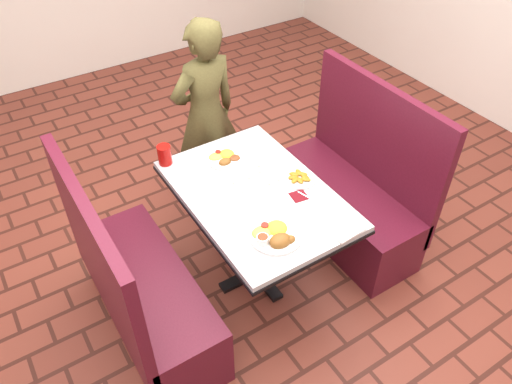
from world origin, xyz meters
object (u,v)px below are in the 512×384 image
booth_bench_right (350,197)px  red_tumbler (165,155)px  near_dinner_plate (275,234)px  diner_person (206,115)px  plantain_plate (299,178)px  dining_table (256,204)px  booth_bench_left (142,294)px  far_dinner_plate (225,157)px

booth_bench_right → red_tumbler: 1.35m
red_tumbler → near_dinner_plate: bearing=-76.5°
diner_person → plantain_plate: bearing=91.6°
dining_table → plantain_plate: size_ratio=6.03×
booth_bench_left → near_dinner_plate: booth_bench_left is taller
booth_bench_left → diner_person: size_ratio=0.82×
booth_bench_right → red_tumbler: bearing=154.1°
near_dinner_plate → plantain_plate: size_ratio=1.44×
dining_table → booth_bench_right: size_ratio=1.01×
diner_person → plantain_plate: size_ratio=7.30×
booth_bench_right → far_dinner_plate: 0.99m
far_dinner_plate → plantain_plate: size_ratio=1.21×
booth_bench_right → plantain_plate: (-0.51, -0.05, 0.43)m
booth_bench_left → far_dinner_plate: bearing=25.3°
booth_bench_left → red_tumbler: 0.87m
booth_bench_left → plantain_plate: size_ratio=5.97×
dining_table → plantain_plate: 0.31m
near_dinner_plate → plantain_plate: near_dinner_plate is taller
dining_table → booth_bench_right: (0.80, 0.00, -0.32)m
booth_bench_left → red_tumbler: bearing=50.0°
booth_bench_left → far_dinner_plate: booth_bench_left is taller
near_dinner_plate → far_dinner_plate: 0.76m
plantain_plate → far_dinner_plate: bearing=123.7°
diner_person → booth_bench_left: bearing=38.5°
booth_bench_left → plantain_plate: (1.09, -0.05, 0.43)m
booth_bench_right → plantain_plate: size_ratio=5.97×
dining_table → booth_bench_right: 0.86m
diner_person → plantain_plate: diner_person is taller
booth_bench_right → diner_person: 1.20m
booth_bench_right → near_dinner_plate: (-0.91, -0.37, 0.45)m
plantain_plate → red_tumbler: red_tumbler is taller
near_dinner_plate → red_tumbler: size_ratio=2.21×
dining_table → near_dinner_plate: size_ratio=4.19×
plantain_plate → near_dinner_plate: bearing=-140.9°
dining_table → far_dinner_plate: (0.00, 0.38, 0.12)m
dining_table → booth_bench_right: booth_bench_right is taller
booth_bench_right → diner_person: bearing=124.3°
plantain_plate → booth_bench_right: bearing=5.1°
far_dinner_plate → plantain_plate: 0.51m
plantain_plate → red_tumbler: size_ratio=1.54×
booth_bench_right → red_tumbler: size_ratio=9.18×
diner_person → far_dinner_plate: (-0.15, -0.56, 0.04)m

